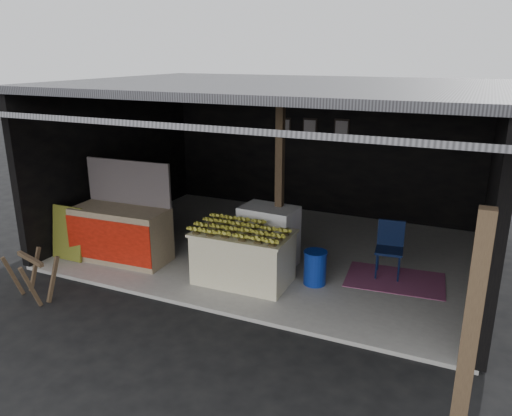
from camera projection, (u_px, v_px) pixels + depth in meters
The scene contains 13 objects.
ground at pixel (208, 312), 7.01m from camera, with size 80.00×80.00×0.00m, color black.
concrete_slab at pixel (275, 249), 9.17m from camera, with size 7.00×5.00×0.06m, color gray.
shophouse at pixel (284, 135), 8.83m from camera, with size 7.40×7.29×3.02m.
banana_table at pixel (243, 257), 7.70m from camera, with size 1.51×0.95×0.82m.
banana_pile at pixel (243, 227), 7.55m from camera, with size 1.37×0.82×0.16m, color gold, non-canonical shape.
white_crate at pixel (269, 236), 8.31m from camera, with size 0.95×0.68×1.01m.
neighbor_stall at pixel (122, 232), 8.51m from camera, with size 1.67×0.82×1.69m.
green_signboard at pixel (67, 233), 8.54m from camera, with size 0.62×0.04×0.94m, color black.
sawhorse at pixel (32, 273), 7.26m from camera, with size 0.74×0.74×0.67m.
water_barrel at pixel (315, 269), 7.66m from camera, with size 0.35×0.35×0.51m, color navy.
plastic_chair at pixel (390, 244), 7.92m from camera, with size 0.46×0.46×0.89m.
magenta_rug at pixel (395, 280), 7.86m from camera, with size 1.50×1.00×0.01m, color #7A1B59.
picture_frames at pixel (311, 128), 10.75m from camera, with size 1.62×0.04×0.46m.
Camera 1 is at (3.20, -5.42, 3.49)m, focal length 35.00 mm.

